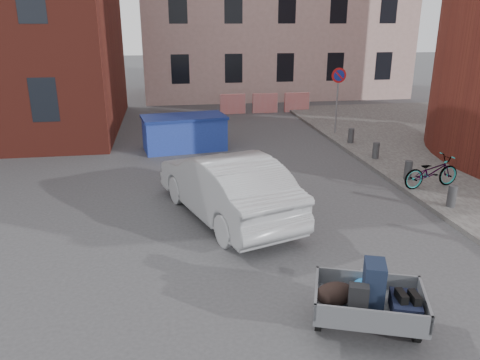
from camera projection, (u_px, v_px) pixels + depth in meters
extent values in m
plane|color=#38383A|center=(219.00, 250.00, 9.75)|extent=(120.00, 120.00, 0.00)
cylinder|color=gray|center=(337.00, 101.00, 19.08)|extent=(0.07, 0.07, 2.60)
cylinder|color=red|center=(339.00, 75.00, 18.73)|extent=(0.60, 0.03, 0.60)
cylinder|color=navy|center=(339.00, 75.00, 18.71)|extent=(0.44, 0.03, 0.44)
cylinder|color=#3A3A3D|center=(452.00, 196.00, 11.66)|extent=(0.22, 0.22, 0.55)
cylinder|color=#3A3A3D|center=(408.00, 170.00, 13.71)|extent=(0.22, 0.22, 0.55)
cylinder|color=#3A3A3D|center=(376.00, 150.00, 15.77)|extent=(0.22, 0.22, 0.55)
cylinder|color=#3A3A3D|center=(351.00, 135.00, 17.82)|extent=(0.22, 0.22, 0.55)
cube|color=red|center=(233.00, 104.00, 23.99)|extent=(1.30, 0.18, 1.00)
cube|color=red|center=(265.00, 103.00, 24.25)|extent=(1.30, 0.18, 1.00)
cube|color=red|center=(297.00, 102.00, 24.50)|extent=(1.30, 0.18, 1.00)
cylinder|color=black|center=(319.00, 316.00, 7.20)|extent=(0.24, 0.45, 0.44)
cylinder|color=black|center=(417.00, 327.00, 6.95)|extent=(0.24, 0.45, 0.44)
cube|color=slate|center=(368.00, 308.00, 7.00)|extent=(1.88, 1.58, 0.08)
cube|color=slate|center=(316.00, 292.00, 7.08)|extent=(0.41, 1.05, 0.28)
cube|color=slate|center=(424.00, 303.00, 6.80)|extent=(0.41, 1.05, 0.28)
cube|color=slate|center=(367.00, 279.00, 7.43)|extent=(1.52, 0.58, 0.28)
cube|color=slate|center=(372.00, 319.00, 6.45)|extent=(1.52, 0.58, 0.28)
cube|color=slate|center=(364.00, 281.00, 7.85)|extent=(0.31, 0.69, 0.06)
cube|color=#172137|center=(374.00, 284.00, 6.91)|extent=(0.44, 0.53, 0.70)
cube|color=black|center=(405.00, 306.00, 6.76)|extent=(0.58, 0.70, 0.25)
ellipsoid|color=black|center=(335.00, 294.00, 6.97)|extent=(0.69, 0.54, 0.36)
cube|color=black|center=(358.00, 300.00, 6.71)|extent=(0.32, 0.26, 0.48)
ellipsoid|color=blue|center=(364.00, 286.00, 7.28)|extent=(0.44, 0.41, 0.24)
cube|color=black|center=(401.00, 296.00, 6.67)|extent=(0.13, 0.28, 0.13)
cube|color=black|center=(415.00, 297.00, 6.64)|extent=(0.13, 0.28, 0.13)
cube|color=#223AA2|center=(184.00, 134.00, 17.24)|extent=(3.09, 1.86, 1.16)
cube|color=navy|center=(184.00, 117.00, 17.03)|extent=(3.20, 1.97, 0.10)
imported|color=#9EA1A5|center=(226.00, 185.00, 11.20)|extent=(3.17, 5.14, 1.60)
imported|color=black|center=(431.00, 172.00, 12.97)|extent=(1.78, 0.84, 0.90)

